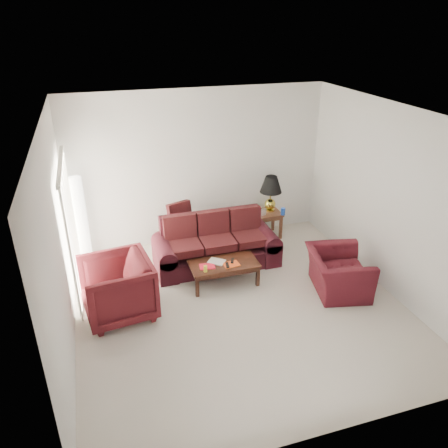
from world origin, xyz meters
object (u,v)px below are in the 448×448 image
at_px(sofa, 216,242).
at_px(armchair_left, 117,288).
at_px(floor_lamp, 81,220).
at_px(armchair_right, 338,272).
at_px(end_table, 268,224).
at_px(coffee_table, 224,273).

relative_size(sofa, armchair_left, 2.17).
bearing_deg(floor_lamp, armchair_right, -29.43).
distance_m(end_table, coffee_table, 2.01).
xyz_separation_m(sofa, end_table, (1.34, 0.80, -0.19)).
distance_m(sofa, floor_lamp, 2.47).
bearing_deg(coffee_table, floor_lamp, 164.02).
bearing_deg(sofa, coffee_table, -99.95).
bearing_deg(armchair_right, armchair_left, 95.94).
bearing_deg(coffee_table, armchair_right, -5.37).
bearing_deg(floor_lamp, sofa, -20.48).
relative_size(armchair_right, coffee_table, 0.91).
bearing_deg(sofa, end_table, 25.86).
distance_m(sofa, coffee_table, 0.69).
bearing_deg(armchair_left, end_table, 112.11).
height_order(end_table, coffee_table, end_table).
xyz_separation_m(floor_lamp, coffee_table, (2.23, -1.49, -0.63)).
bearing_deg(end_table, sofa, -149.27).
height_order(sofa, coffee_table, sofa).
xyz_separation_m(armchair_left, armchair_right, (3.52, -0.40, -0.13)).
height_order(sofa, armchair_right, sofa).
bearing_deg(coffee_table, armchair_left, -151.27).
relative_size(sofa, armchair_right, 2.13).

